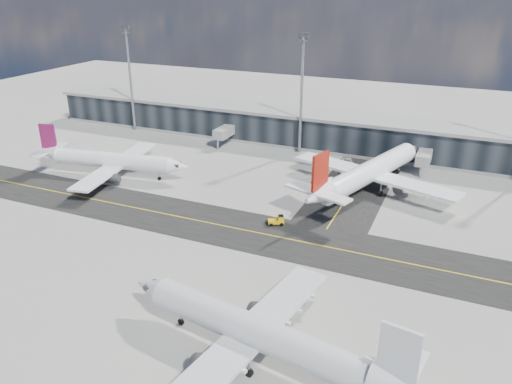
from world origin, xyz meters
TOP-DOWN VIEW (x-y plane):
  - ground at (0.00, 0.00)m, footprint 300.00×300.00m
  - taxiway_lanes at (3.91, 10.74)m, footprint 180.00×63.00m
  - terminal_concourse at (0.04, 54.93)m, footprint 152.00×19.80m
  - floodlight_masts at (0.00, 48.00)m, footprint 102.50×0.70m
  - airliner_af at (-32.99, 16.01)m, footprint 36.28×31.07m
  - airliner_redtail at (20.97, 29.61)m, footprint 36.21×41.97m
  - airliner_near at (19.99, -24.50)m, footprint 37.59×32.20m
  - baggage_tug at (9.49, 8.19)m, footprint 3.09×2.46m
  - service_van at (13.37, 44.00)m, footprint 4.00×5.24m

SIDE VIEW (x-z plane):
  - ground at x=0.00m, z-range 0.00..0.00m
  - taxiway_lanes at x=3.91m, z-range -0.01..0.03m
  - service_van at x=13.37m, z-range 0.00..1.32m
  - baggage_tug at x=9.49m, z-range 0.00..1.75m
  - airliner_af at x=-32.99m, z-range -1.83..8.94m
  - airliner_near at x=19.99m, z-range -1.89..9.26m
  - terminal_concourse at x=0.04m, z-range -0.31..8.49m
  - airliner_redtail at x=20.97m, z-range -2.16..10.57m
  - floodlight_masts at x=0.00m, z-range 1.16..30.06m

